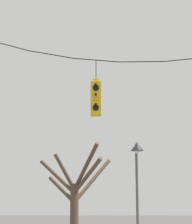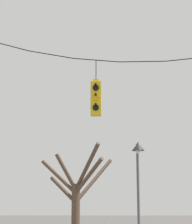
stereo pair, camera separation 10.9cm
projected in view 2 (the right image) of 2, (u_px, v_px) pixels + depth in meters
The scene contains 4 objects.
span_wire at pixel (142, 53), 14.46m from camera, with size 10.67×0.03×0.91m.
traffic_light_near_right_pole at pixel (96, 98), 14.20m from camera, with size 0.34×0.46×1.86m.
street_lamp at pixel (138, 166), 19.31m from camera, with size 0.56×0.96×4.99m.
bare_tree at pixel (77, 197), 21.73m from camera, with size 3.66×3.83×5.15m.
Camera 2 is at (-0.93, -13.29, 2.19)m, focal length 70.00 mm.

